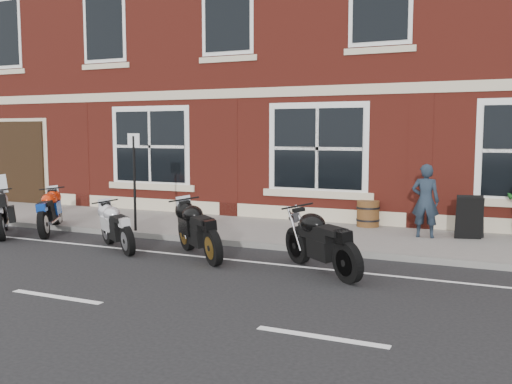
# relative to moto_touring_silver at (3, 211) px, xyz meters

# --- Properties ---
(ground) EXTENTS (80.00, 80.00, 0.00)m
(ground) POSITION_rel_moto_touring_silver_xyz_m (4.77, -0.39, -0.55)
(ground) COLOR black
(ground) RESTS_ON ground
(sidewalk) EXTENTS (30.00, 3.00, 0.12)m
(sidewalk) POSITION_rel_moto_touring_silver_xyz_m (4.77, 2.61, -0.49)
(sidewalk) COLOR slate
(sidewalk) RESTS_ON ground
(kerb) EXTENTS (30.00, 0.16, 0.12)m
(kerb) POSITION_rel_moto_touring_silver_xyz_m (4.77, 1.03, -0.49)
(kerb) COLOR slate
(kerb) RESTS_ON ground
(pub_building) EXTENTS (24.00, 12.00, 12.00)m
(pub_building) POSITION_rel_moto_touring_silver_xyz_m (4.77, 10.11, 5.45)
(pub_building) COLOR maroon
(pub_building) RESTS_ON ground
(moto_touring_silver) EXTENTS (1.57, 1.54, 1.36)m
(moto_touring_silver) POSITION_rel_moto_touring_silver_xyz_m (0.00, 0.00, 0.00)
(moto_touring_silver) COLOR black
(moto_touring_silver) RESTS_ON ground
(moto_sport_red) EXTENTS (1.23, 1.84, 0.94)m
(moto_sport_red) POSITION_rel_moto_touring_silver_xyz_m (0.85, 0.65, -0.01)
(moto_sport_red) COLOR black
(moto_sport_red) RESTS_ON ground
(moto_sport_black) EXTENTS (1.73, 1.54, 0.98)m
(moto_sport_black) POSITION_rel_moto_touring_silver_xyz_m (5.34, -0.20, 0.01)
(moto_sport_black) COLOR black
(moto_sport_black) RESTS_ON ground
(moto_sport_silver) EXTENTS (1.64, 1.22, 0.87)m
(moto_sport_silver) POSITION_rel_moto_touring_silver_xyz_m (3.45, -0.24, -0.06)
(moto_sport_silver) COLOR black
(moto_sport_silver) RESTS_ON ground
(moto_naked_black) EXTENTS (1.79, 1.53, 1.00)m
(moto_naked_black) POSITION_rel_moto_touring_silver_xyz_m (7.82, -0.38, 0.02)
(moto_naked_black) COLOR black
(moto_naked_black) RESTS_ON ground
(pedestrian_left) EXTENTS (0.59, 0.40, 1.59)m
(pedestrian_left) POSITION_rel_moto_touring_silver_xyz_m (9.07, 2.99, 0.36)
(pedestrian_left) COLOR #1C2733
(pedestrian_left) RESTS_ON sidewalk
(a_board_sign) EXTENTS (0.62, 0.48, 0.92)m
(a_board_sign) POSITION_rel_moto_touring_silver_xyz_m (9.96, 3.22, 0.02)
(a_board_sign) COLOR black
(a_board_sign) RESTS_ON sidewalk
(barrel_planter) EXTENTS (0.56, 0.56, 0.62)m
(barrel_planter) POSITION_rel_moto_touring_silver_xyz_m (7.63, 3.91, -0.12)
(barrel_planter) COLOR #532616
(barrel_planter) RESTS_ON sidewalk
(parking_sign) EXTENTS (0.32, 0.06, 2.23)m
(parking_sign) POSITION_rel_moto_touring_silver_xyz_m (2.86, 1.16, 0.85)
(parking_sign) COLOR black
(parking_sign) RESTS_ON sidewalk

